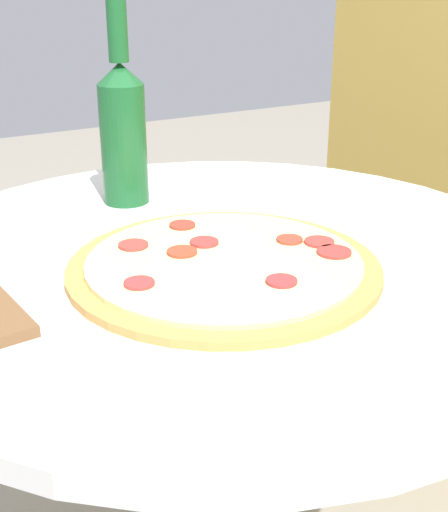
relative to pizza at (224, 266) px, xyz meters
The scene contains 3 objects.
table 0.21m from the pizza, 157.07° to the left, with size 0.85×0.85×0.76m.
pizza is the anchor object (origin of this frame).
beer_bottle 0.31m from the pizza, behind, with size 0.07×0.07×0.31m.
Camera 1 is at (0.72, -0.39, 1.10)m, focal length 50.00 mm.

